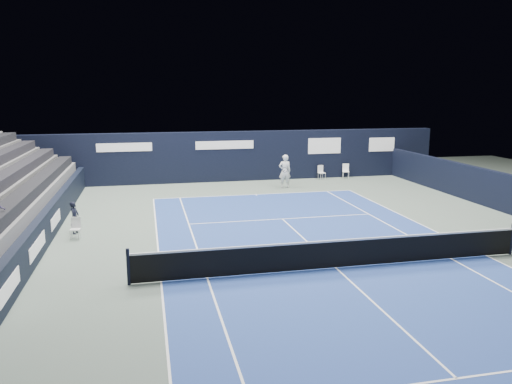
% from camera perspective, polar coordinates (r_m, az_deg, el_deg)
% --- Properties ---
extents(ground, '(48.00, 48.00, 0.00)m').
position_cam_1_polar(ground, '(18.04, 6.78, -6.51)').
color(ground, '#505F55').
rests_on(ground, ground).
extents(court_surface, '(10.97, 23.77, 0.01)m').
position_cam_1_polar(court_surface, '(16.27, 9.12, -8.58)').
color(court_surface, navy).
rests_on(court_surface, ground).
extents(enclosure_wall_right, '(0.30, 22.00, 1.80)m').
position_cam_1_polar(enclosure_wall_right, '(26.32, 25.92, 0.12)').
color(enclosure_wall_right, black).
rests_on(enclosure_wall_right, ground).
extents(folding_chair_back_a, '(0.46, 0.48, 0.89)m').
position_cam_1_polar(folding_chair_back_a, '(32.32, 7.42, 2.52)').
color(folding_chair_back_a, white).
rests_on(folding_chair_back_a, ground).
extents(folding_chair_back_b, '(0.51, 0.50, 0.93)m').
position_cam_1_polar(folding_chair_back_b, '(32.99, 10.22, 2.50)').
color(folding_chair_back_b, white).
rests_on(folding_chair_back_b, ground).
extents(line_judge_chair, '(0.41, 0.40, 0.82)m').
position_cam_1_polar(line_judge_chair, '(20.26, -19.92, -3.75)').
color(line_judge_chair, white).
rests_on(line_judge_chair, ground).
extents(line_judge, '(0.44, 0.54, 1.29)m').
position_cam_1_polar(line_judge, '(20.96, -20.01, -2.77)').
color(line_judge, black).
rests_on(line_judge, ground).
extents(court_markings, '(11.03, 23.83, 0.00)m').
position_cam_1_polar(court_markings, '(16.26, 9.12, -8.56)').
color(court_markings, white).
rests_on(court_markings, court_surface).
extents(tennis_net, '(12.90, 0.10, 1.10)m').
position_cam_1_polar(tennis_net, '(16.10, 9.17, -6.89)').
color(tennis_net, black).
rests_on(tennis_net, ground).
extents(back_sponsor_wall, '(26.00, 0.63, 3.10)m').
position_cam_1_polar(back_sponsor_wall, '(31.47, -1.85, 4.14)').
color(back_sponsor_wall, black).
rests_on(back_sponsor_wall, ground).
extents(side_barrier_left, '(0.33, 22.00, 1.20)m').
position_cam_1_polar(side_barrier_left, '(21.08, -22.38, -2.98)').
color(side_barrier_left, black).
rests_on(side_barrier_left, ground).
extents(tennis_player, '(0.73, 0.86, 1.95)m').
position_cam_1_polar(tennis_player, '(29.09, 3.31, 2.39)').
color(tennis_player, white).
rests_on(tennis_player, ground).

